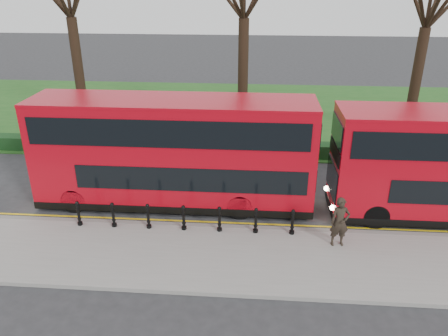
{
  "coord_description": "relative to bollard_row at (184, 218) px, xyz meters",
  "views": [
    {
      "loc": [
        2.88,
        -15.84,
        9.29
      ],
      "look_at": [
        1.61,
        0.5,
        2.0
      ],
      "focal_mm": 35.0,
      "sensor_mm": 36.0,
      "label": 1
    }
  ],
  "objects": [
    {
      "name": "ground",
      "position": [
        -0.18,
        1.35,
        -0.65
      ],
      "size": [
        120.0,
        120.0,
        0.0
      ],
      "primitive_type": "plane",
      "color": "#28282B",
      "rests_on": "ground"
    },
    {
      "name": "yellow_line_outer",
      "position": [
        -0.18,
        0.65,
        -0.64
      ],
      "size": [
        60.0,
        0.1,
        0.01
      ],
      "primitive_type": "cube",
      "color": "yellow",
      "rests_on": "ground"
    },
    {
      "name": "kerb",
      "position": [
        -0.18,
        0.35,
        -0.58
      ],
      "size": [
        60.0,
        0.25,
        0.16
      ],
      "primitive_type": "cube",
      "color": "slate",
      "rests_on": "ground"
    },
    {
      "name": "bollard_row",
      "position": [
        0.0,
        0.0,
        0.0
      ],
      "size": [
        8.52,
        0.15,
        1.0
      ],
      "color": "black",
      "rests_on": "pavement"
    },
    {
      "name": "hedge",
      "position": [
        -0.18,
        8.15,
        -0.25
      ],
      "size": [
        60.0,
        0.9,
        0.8
      ],
      "primitive_type": "cube",
      "color": "black",
      "rests_on": "ground"
    },
    {
      "name": "pavement",
      "position": [
        -0.18,
        -1.65,
        -0.58
      ],
      "size": [
        60.0,
        4.0,
        0.15
      ],
      "primitive_type": "cube",
      "color": "gray",
      "rests_on": "ground"
    },
    {
      "name": "yellow_line_inner",
      "position": [
        -0.18,
        0.85,
        -0.64
      ],
      "size": [
        60.0,
        0.1,
        0.01
      ],
      "primitive_type": "cube",
      "color": "yellow",
      "rests_on": "ground"
    },
    {
      "name": "grass_verge",
      "position": [
        -0.18,
        16.35,
        -0.62
      ],
      "size": [
        60.0,
        18.0,
        0.06
      ],
      "primitive_type": "cube",
      "color": "#1C4F1A",
      "rests_on": "ground"
    },
    {
      "name": "bus_lead",
      "position": [
        -0.75,
        2.44,
        1.71
      ],
      "size": [
        11.76,
        2.7,
        4.68
      ],
      "color": "#AA0714",
      "rests_on": "ground"
    },
    {
      "name": "pedestrian",
      "position": [
        5.82,
        -0.61,
        0.45
      ],
      "size": [
        0.74,
        0.54,
        1.9
      ],
      "primitive_type": "imported",
      "rotation": [
        0.0,
        0.0,
        0.12
      ],
      "color": "black",
      "rests_on": "pavement"
    }
  ]
}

